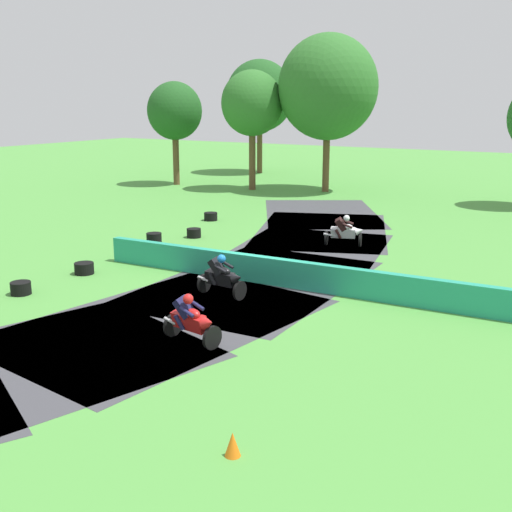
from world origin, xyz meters
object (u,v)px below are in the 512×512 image
(tire_stack_far, at_px, (154,243))
(tire_stack_extra_b, at_px, (211,216))
(tire_stack_mid_a, at_px, (21,288))
(motorcycle_lead_red, at_px, (191,320))
(motorcycle_trailing_white, at_px, (345,231))
(traffic_cone, at_px, (233,444))
(motorcycle_chase_black, at_px, (222,276))
(tire_stack_mid_b, at_px, (84,268))
(tire_stack_extra_a, at_px, (194,233))

(tire_stack_far, xyz_separation_m, tire_stack_extra_b, (-2.06, 6.91, -0.20))
(tire_stack_mid_a, xyz_separation_m, tire_stack_extra_b, (-2.05, 13.39, 0.00))
(motorcycle_lead_red, bearing_deg, motorcycle_trailing_white, 94.84)
(motorcycle_trailing_white, bearing_deg, tire_stack_far, -141.04)
(motorcycle_lead_red, distance_m, traffic_cone, 5.30)
(motorcycle_chase_black, distance_m, tire_stack_mid_b, 5.66)
(tire_stack_mid_b, height_order, traffic_cone, traffic_cone)
(tire_stack_mid_b, relative_size, tire_stack_extra_b, 1.01)
(tire_stack_far, height_order, traffic_cone, tire_stack_far)
(motorcycle_lead_red, distance_m, tire_stack_far, 10.06)
(tire_stack_mid_a, distance_m, tire_stack_mid_b, 2.76)
(tire_stack_extra_b, bearing_deg, motorcycle_chase_black, -53.82)
(motorcycle_lead_red, xyz_separation_m, tire_stack_extra_a, (-7.44, 10.31, -0.45))
(tire_stack_mid_a, bearing_deg, tire_stack_far, 89.94)
(motorcycle_lead_red, distance_m, tire_stack_mid_a, 7.12)
(tire_stack_far, height_order, tire_stack_extra_b, tire_stack_far)
(motorcycle_chase_black, relative_size, motorcycle_trailing_white, 0.98)
(tire_stack_far, bearing_deg, motorcycle_lead_red, -45.36)
(motorcycle_trailing_white, relative_size, tire_stack_extra_b, 2.60)
(tire_stack_mid_b, xyz_separation_m, traffic_cone, (10.80, -7.24, 0.02))
(motorcycle_lead_red, height_order, tire_stack_extra_a, motorcycle_lead_red)
(tire_stack_far, relative_size, tire_stack_extra_a, 1.28)
(motorcycle_trailing_white, distance_m, tire_stack_mid_a, 12.89)
(tire_stack_extra_b, bearing_deg, tire_stack_mid_a, -81.29)
(motorcycle_lead_red, bearing_deg, tire_stack_mid_b, 154.32)
(tire_stack_extra_b, xyz_separation_m, traffic_cone, (12.78, -17.87, 0.02))
(tire_stack_far, relative_size, tire_stack_extra_b, 1.21)
(tire_stack_extra_a, relative_size, tire_stack_extra_b, 0.94)
(tire_stack_mid_a, xyz_separation_m, tire_stack_mid_b, (-0.07, 2.76, -0.00))
(motorcycle_chase_black, bearing_deg, traffic_cone, -55.28)
(motorcycle_lead_red, height_order, tire_stack_mid_a, motorcycle_lead_red)
(motorcycle_trailing_white, relative_size, tire_stack_mid_b, 2.58)
(motorcycle_trailing_white, height_order, tire_stack_mid_a, motorcycle_trailing_white)
(tire_stack_mid_a, bearing_deg, motorcycle_trailing_white, 61.97)
(tire_stack_mid_b, height_order, tire_stack_far, tire_stack_far)
(motorcycle_lead_red, relative_size, motorcycle_trailing_white, 0.99)
(traffic_cone, bearing_deg, motorcycle_chase_black, 124.72)
(tire_stack_mid_a, relative_size, tire_stack_far, 0.79)
(motorcycle_lead_red, height_order, tire_stack_extra_b, motorcycle_lead_red)
(motorcycle_chase_black, relative_size, tire_stack_mid_a, 2.69)
(tire_stack_extra_b, bearing_deg, motorcycle_trailing_white, -13.97)
(tire_stack_extra_a, distance_m, tire_stack_extra_b, 4.11)
(tire_stack_mid_a, distance_m, tire_stack_far, 6.49)
(tire_stack_far, bearing_deg, motorcycle_chase_black, -32.26)
(tire_stack_mid_a, height_order, tire_stack_far, tire_stack_far)
(tire_stack_mid_a, xyz_separation_m, tire_stack_extra_a, (-0.36, 9.64, 0.00))
(motorcycle_trailing_white, bearing_deg, tire_stack_extra_a, -164.88)
(motorcycle_chase_black, xyz_separation_m, tire_stack_mid_b, (-5.64, -0.21, -0.46))
(motorcycle_lead_red, xyz_separation_m, motorcycle_chase_black, (-1.51, 3.65, 0.01))
(tire_stack_far, bearing_deg, tire_stack_extra_b, 106.59)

